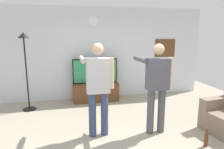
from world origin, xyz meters
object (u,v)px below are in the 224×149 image
wall_clock (93,21)px  beverage_bottle (206,139)px  floor_lamp (25,56)px  person_standing_nearer_lamp (98,85)px  person_standing_nearer_couch (157,83)px  television (95,71)px  framed_picture (165,48)px  tv_stand (96,92)px

wall_clock → beverage_bottle: (1.52, -3.19, -2.16)m
floor_lamp → person_standing_nearer_lamp: 2.34m
person_standing_nearer_couch → television: bearing=111.3°
wall_clock → framed_picture: (2.29, 0.00, -0.81)m
television → beverage_bottle: television is taller
person_standing_nearer_lamp → floor_lamp: bearing=131.9°
television → beverage_bottle: size_ratio=3.93×
television → person_standing_nearer_couch: (0.88, -2.25, 0.12)m
person_standing_nearer_lamp → beverage_bottle: size_ratio=5.43×
tv_stand → beverage_bottle: size_ratio=3.97×
tv_stand → person_standing_nearer_couch: size_ratio=0.74×
television → person_standing_nearer_lamp: person_standing_nearer_lamp is taller
tv_stand → beverage_bottle: (1.52, -2.90, -0.13)m
tv_stand → beverage_bottle: bearing=-62.4°
tv_stand → person_standing_nearer_couch: bearing=-68.3°
television → person_standing_nearer_couch: size_ratio=0.73×
floor_lamp → beverage_bottle: bearing=-37.6°
television → floor_lamp: size_ratio=0.65×
television → framed_picture: size_ratio=1.91×
wall_clock → person_standing_nearer_lamp: bearing=-95.9°
person_standing_nearer_lamp → person_standing_nearer_couch: bearing=-6.5°
wall_clock → person_standing_nearer_couch: (0.88, -2.49, -1.29)m
tv_stand → person_standing_nearer_couch: person_standing_nearer_couch is taller
framed_picture → beverage_bottle: 3.55m
floor_lamp → person_standing_nearer_couch: size_ratio=1.12×
tv_stand → framed_picture: framed_picture is taller
beverage_bottle → tv_stand: bearing=117.6°
person_standing_nearer_lamp → person_standing_nearer_couch: 1.13m
wall_clock → floor_lamp: bearing=-160.1°
framed_picture → floor_lamp: size_ratio=0.34×
framed_picture → wall_clock: bearing=-179.9°
television → floor_lamp: bearing=-167.3°
wall_clock → floor_lamp: (-1.79, -0.65, -0.88)m
television → person_standing_nearer_lamp: 2.14m
floor_lamp → person_standing_nearer_couch: (2.66, -1.84, -0.41)m
wall_clock → person_standing_nearer_couch: size_ratio=0.15×
tv_stand → person_standing_nearer_lamp: size_ratio=0.73×
television → wall_clock: bearing=90.0°
floor_lamp → person_standing_nearer_lamp: size_ratio=1.11×
tv_stand → person_standing_nearer_lamp: (-0.24, -2.07, 0.75)m
television → floor_lamp: 1.91m
tv_stand → framed_picture: size_ratio=1.93×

